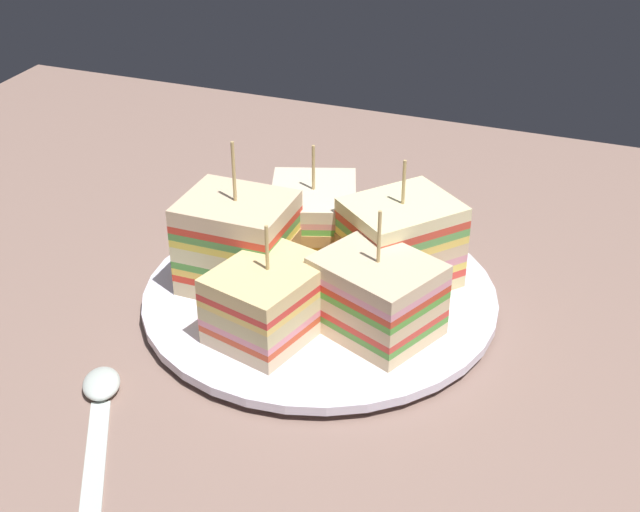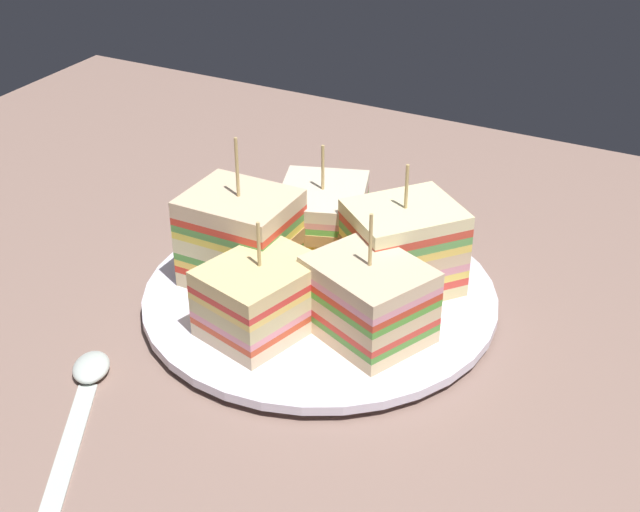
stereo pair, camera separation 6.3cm
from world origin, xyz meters
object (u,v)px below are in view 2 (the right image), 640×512
plate (320,297)px  sandwich_wedge_0 (241,239)px  sandwich_wedge_1 (262,297)px  chip_pile (302,279)px  sandwich_wedge_3 (403,248)px  sandwich_wedge_2 (368,299)px  sandwich_wedge_4 (323,220)px  spoon (85,388)px

plate → sandwich_wedge_0: bearing=10.2°
sandwich_wedge_1 → chip_pile: sandwich_wedge_1 is taller
sandwich_wedge_0 → sandwich_wedge_3: 11.67cm
sandwich_wedge_1 → chip_pile: size_ratio=1.32×
plate → sandwich_wedge_2: 6.75cm
sandwich_wedge_3 → sandwich_wedge_4: (7.46, -1.95, -0.56)cm
sandwich_wedge_1 → sandwich_wedge_3: sandwich_wedge_3 is taller
chip_pile → spoon: 17.01cm
sandwich_wedge_4 → spoon: sandwich_wedge_4 is taller
plate → sandwich_wedge_2: size_ratio=2.72×
sandwich_wedge_2 → sandwich_wedge_4: size_ratio=1.02×
sandwich_wedge_0 → sandwich_wedge_3: bearing=22.8°
sandwich_wedge_2 → spoon: 19.08cm
sandwich_wedge_4 → chip_pile: size_ratio=1.38×
spoon → chip_pile: bearing=-55.5°
sandwich_wedge_3 → chip_pile: (6.06, 3.98, -2.19)cm
sandwich_wedge_1 → sandwich_wedge_2: bearing=-51.8°
sandwich_wedge_0 → sandwich_wedge_4: sandwich_wedge_0 is taller
plate → sandwich_wedge_1: bearing=76.3°
chip_pile → spoon: size_ratio=0.52×
sandwich_wedge_1 → chip_pile: (-0.24, -5.25, -1.47)cm
sandwich_wedge_3 → spoon: sandwich_wedge_3 is taller
plate → chip_pile: (1.16, 0.55, 1.49)cm
plate → spoon: size_ratio=1.98×
plate → sandwich_wedge_1: (1.41, 5.79, 2.96)cm
sandwich_wedge_0 → spoon: sandwich_wedge_0 is taller
sandwich_wedge_2 → sandwich_wedge_4: (7.72, -8.40, -0.03)cm
plate → sandwich_wedge_3: size_ratio=2.63×
sandwich_wedge_0 → sandwich_wedge_1: bearing=-46.5°
sandwich_wedge_2 → spoon: bearing=66.5°
sandwich_wedge_2 → sandwich_wedge_4: 11.41cm
sandwich_wedge_3 → chip_pile: bearing=-16.7°
sandwich_wedge_3 → chip_pile: size_ratio=1.44×
chip_pile → sandwich_wedge_3: bearing=-146.7°
plate → spoon: plate is taller
sandwich_wedge_2 → chip_pile: sandwich_wedge_2 is taller
sandwich_wedge_1 → sandwich_wedge_4: 11.24cm
sandwich_wedge_0 → sandwich_wedge_2: sandwich_wedge_0 is taller
sandwich_wedge_3 → chip_pile: 7.57cm
sandwich_wedge_1 → spoon: sandwich_wedge_1 is taller
plate → sandwich_wedge_4: (2.57, -5.39, 3.12)cm
sandwich_wedge_2 → sandwich_wedge_4: sandwich_wedge_2 is taller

